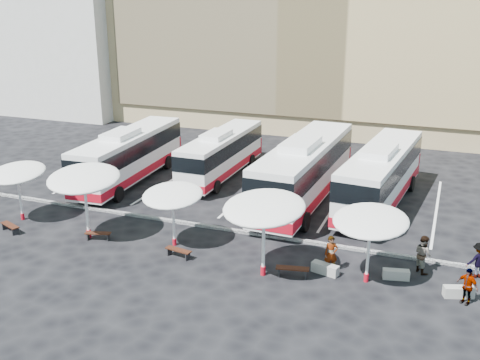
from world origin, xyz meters
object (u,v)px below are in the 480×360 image
(bus_2, at_px, (305,169))
(passenger_0, at_px, (331,254))
(bus_0, at_px, (129,154))
(sunshade_1, at_px, (84,179))
(passenger_1, at_px, (424,254))
(conc_bench_1, at_px, (396,274))
(conc_bench_2, at_px, (459,292))
(sunshade_4, at_px, (371,221))
(passenger_2, at_px, (467,286))
(wood_bench_1, at_px, (98,234))
(sunshade_2, at_px, (173,195))
(sunshade_3, at_px, (264,208))
(wood_bench_2, at_px, (178,251))
(conc_bench_0, at_px, (325,269))
(sunshade_0, at_px, (17,173))
(wood_bench_0, at_px, (10,226))
(wood_bench_3, at_px, (292,270))
(passenger_3, at_px, (478,260))
(bus_1, at_px, (222,153))
(bus_3, at_px, (381,174))

(bus_2, xyz_separation_m, passenger_0, (3.65, -8.73, -1.31))
(bus_0, distance_m, sunshade_1, 9.99)
(passenger_1, bearing_deg, bus_2, 7.43)
(conc_bench_1, bearing_deg, conc_bench_2, -14.25)
(sunshade_4, distance_m, passenger_2, 4.80)
(sunshade_4, xyz_separation_m, wood_bench_1, (-14.23, -0.51, -2.68))
(sunshade_1, distance_m, conc_bench_1, 16.47)
(sunshade_2, relative_size, sunshade_3, 0.72)
(sunshade_1, xyz_separation_m, wood_bench_2, (5.66, -0.41, -3.05))
(wood_bench_1, xyz_separation_m, conc_bench_0, (12.28, 0.61, -0.08))
(bus_0, bearing_deg, sunshade_0, -107.00)
(conc_bench_2, bearing_deg, conc_bench_1, 165.75)
(sunshade_4, xyz_separation_m, wood_bench_0, (-19.41, -1.38, -2.65))
(passenger_0, bearing_deg, wood_bench_0, 162.50)
(bus_2, relative_size, sunshade_1, 2.89)
(conc_bench_0, bearing_deg, conc_bench_1, 11.66)
(sunshade_4, relative_size, passenger_1, 2.08)
(sunshade_1, relative_size, passenger_1, 2.54)
(bus_0, xyz_separation_m, passenger_1, (20.34, -7.02, -1.04))
(sunshade_1, height_order, passenger_0, sunshade_1)
(conc_bench_1, xyz_separation_m, passenger_2, (3.01, -1.16, 0.60))
(wood_bench_2, bearing_deg, bus_0, 131.93)
(wood_bench_2, bearing_deg, wood_bench_3, 0.63)
(wood_bench_0, xyz_separation_m, conc_bench_2, (23.39, 1.44, -0.10))
(passenger_1, height_order, passenger_2, passenger_1)
(conc_bench_2, relative_size, passenger_1, 0.70)
(sunshade_4, height_order, passenger_2, sunshade_4)
(sunshade_4, bearing_deg, bus_2, 120.50)
(sunshade_3, bearing_deg, passenger_3, 20.06)
(bus_1, height_order, passenger_2, bus_1)
(wood_bench_1, height_order, conc_bench_0, conc_bench_0)
(conc_bench_1, distance_m, passenger_3, 3.88)
(sunshade_3, bearing_deg, wood_bench_0, -178.90)
(bus_2, height_order, sunshade_3, bus_2)
(wood_bench_2, distance_m, passenger_1, 11.89)
(sunshade_0, relative_size, passenger_1, 1.84)
(wood_bench_0, bearing_deg, passenger_2, 2.36)
(wood_bench_0, relative_size, passenger_0, 0.85)
(bus_3, distance_m, conc_bench_1, 10.03)
(bus_0, distance_m, passenger_2, 24.18)
(wood_bench_0, xyz_separation_m, wood_bench_3, (16.11, 0.60, 0.02))
(conc_bench_2, height_order, passenger_1, passenger_1)
(bus_1, xyz_separation_m, wood_bench_2, (3.19, -13.16, -1.44))
(wood_bench_2, bearing_deg, conc_bench_0, 7.42)
(bus_2, height_order, conc_bench_0, bus_2)
(bus_2, xyz_separation_m, sunshade_4, (5.42, -9.20, 0.80))
(bus_3, height_order, wood_bench_2, bus_3)
(sunshade_3, relative_size, passenger_3, 2.66)
(sunshade_0, bearing_deg, wood_bench_3, -3.86)
(passenger_2, bearing_deg, wood_bench_1, -147.34)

